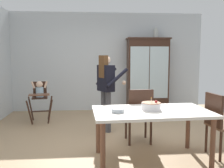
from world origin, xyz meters
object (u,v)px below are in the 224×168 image
at_px(dining_table, 151,116).
at_px(birthday_cake, 151,106).
at_px(adult_person, 106,84).
at_px(ceramic_vase, 156,34).
at_px(high_chair_with_toddler, 40,94).
at_px(dining_chair_far_side, 139,112).
at_px(china_cabinet, 147,75).
at_px(serving_bowl, 118,110).
at_px(dining_chair_right_end, 219,120).

xyz_separation_m(dining_table, birthday_cake, (0.00, 0.04, 0.14)).
bearing_deg(dining_table, adult_person, 111.30).
relative_size(ceramic_vase, dining_table, 0.16).
bearing_deg(dining_table, birthday_cake, 84.28).
distance_m(high_chair_with_toddler, dining_table, 3.05).
height_order(dining_table, dining_chair_far_side, dining_chair_far_side).
xyz_separation_m(ceramic_vase, dining_chair_far_side, (-0.92, -2.53, -1.57)).
xyz_separation_m(high_chair_with_toddler, dining_table, (2.04, -2.27, -0.00)).
distance_m(dining_table, birthday_cake, 0.15).
bearing_deg(birthday_cake, china_cabinet, 78.14).
distance_m(china_cabinet, adult_person, 2.15).
distance_m(high_chair_with_toddler, serving_bowl, 2.82).
bearing_deg(adult_person, dining_chair_right_end, -160.04).
xyz_separation_m(ceramic_vase, adult_person, (-1.45, -1.76, -1.15)).
bearing_deg(birthday_cake, dining_table, -95.72).
relative_size(dining_table, dining_chair_far_side, 1.78).
bearing_deg(china_cabinet, adult_person, -125.11).
bearing_deg(dining_chair_far_side, adult_person, -57.11).
distance_m(dining_table, dining_chair_far_side, 0.69).
distance_m(dining_table, dining_chair_right_end, 1.05).
distance_m(serving_bowl, dining_chair_far_side, 0.92).
distance_m(high_chair_with_toddler, dining_chair_right_end, 3.81).
height_order(high_chair_with_toddler, birthday_cake, high_chair_with_toddler).
relative_size(birthday_cake, serving_bowl, 1.56).
relative_size(china_cabinet, dining_chair_right_end, 2.09).
xyz_separation_m(serving_bowl, dining_chair_right_end, (1.54, 0.13, -0.21)).
bearing_deg(birthday_cake, high_chair_with_toddler, 132.52).
height_order(birthday_cake, dining_chair_right_end, dining_chair_right_end).
distance_m(china_cabinet, birthday_cake, 3.25).
relative_size(adult_person, dining_chair_right_end, 1.59).
height_order(ceramic_vase, serving_bowl, ceramic_vase).
height_order(high_chair_with_toddler, adult_person, adult_person).
height_order(ceramic_vase, birthday_cake, ceramic_vase).
height_order(ceramic_vase, dining_chair_right_end, ceramic_vase).
bearing_deg(serving_bowl, adult_person, 92.68).
distance_m(ceramic_vase, adult_person, 2.56).
relative_size(ceramic_vase, dining_chair_far_side, 0.28).
xyz_separation_m(adult_person, dining_table, (0.57, -1.45, -0.32)).
xyz_separation_m(birthday_cake, dining_chair_far_side, (-0.04, 0.65, -0.24)).
distance_m(ceramic_vase, serving_bowl, 3.82).
bearing_deg(serving_bowl, china_cabinet, 70.52).
height_order(china_cabinet, dining_chair_right_end, china_cabinet).
bearing_deg(dining_table, ceramic_vase, 74.70).
distance_m(adult_person, dining_table, 1.59).
bearing_deg(dining_table, dining_chair_far_side, 93.22).
distance_m(birthday_cake, dining_chair_right_end, 1.07).
relative_size(ceramic_vase, adult_person, 0.18).
bearing_deg(china_cabinet, ceramic_vase, 1.02).
bearing_deg(dining_table, high_chair_with_toddler, 131.98).
distance_m(china_cabinet, dining_table, 3.30).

